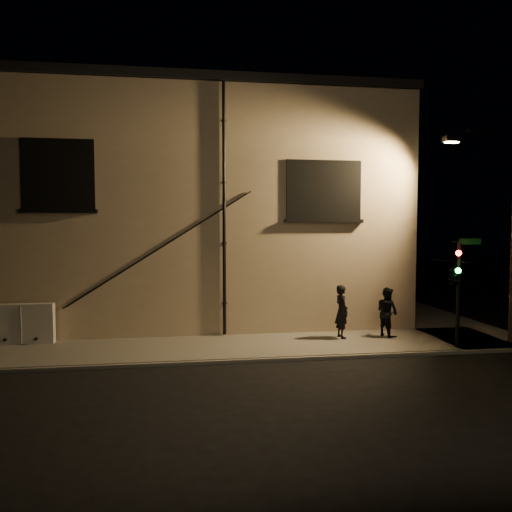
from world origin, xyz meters
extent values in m
plane|color=black|center=(0.00, 0.00, 0.00)|extent=(90.00, 90.00, 0.00)
cube|color=#5E5B55|center=(-3.00, 1.50, 0.06)|extent=(20.00, 3.00, 0.12)
cube|color=#5E5B55|center=(6.50, 8.00, 0.06)|extent=(3.00, 16.00, 0.12)
cube|color=tan|center=(-3.00, 9.00, 4.25)|extent=(16.00, 12.00, 8.50)
cube|color=black|center=(-3.00, 9.00, 8.65)|extent=(16.20, 12.20, 0.30)
cube|color=black|center=(-7.00, 2.98, 5.40)|extent=(2.20, 0.10, 2.20)
cube|color=black|center=(-7.00, 3.00, 5.40)|extent=(1.98, 0.05, 1.98)
cube|color=black|center=(1.60, 2.98, 5.00)|extent=(2.60, 0.10, 2.00)
cube|color=#A5B28C|center=(1.60, 3.00, 5.00)|extent=(2.38, 0.05, 1.78)
cylinder|color=black|center=(-1.80, 2.92, 4.31)|extent=(0.11, 0.11, 8.30)
cylinder|color=black|center=(-4.00, 2.95, 3.00)|extent=(5.96, 0.04, 3.75)
cylinder|color=black|center=(-3.88, 2.95, 3.06)|extent=(5.96, 0.04, 3.75)
cube|color=beige|center=(-8.11, 2.70, 0.74)|extent=(1.89, 0.32, 1.25)
imported|color=black|center=(1.95, 2.00, 0.99)|extent=(0.48, 0.68, 1.74)
imported|color=black|center=(3.51, 2.00, 0.93)|extent=(0.86, 0.96, 1.63)
cylinder|color=black|center=(5.14, 0.49, 1.69)|extent=(0.12, 0.12, 3.14)
imported|color=black|center=(4.92, 0.37, 2.35)|extent=(0.84, 1.93, 0.76)
sphere|color=#FF140C|center=(4.94, 0.19, 2.97)|extent=(0.17, 0.17, 0.17)
sphere|color=#14FF3F|center=(4.94, 0.19, 2.45)|extent=(0.17, 0.17, 0.17)
cube|color=#0C4C1E|center=(5.49, 0.49, 3.30)|extent=(0.70, 0.03, 0.18)
cylinder|color=black|center=(6.30, 1.15, 6.69)|extent=(1.82, 1.00, 0.10)
cube|color=black|center=(5.50, 1.70, 6.59)|extent=(0.55, 0.28, 0.18)
cube|color=#FFC672|center=(5.50, 1.70, 6.49)|extent=(0.42, 0.20, 0.04)
camera|label=1|loc=(-3.23, -13.51, 3.81)|focal=35.00mm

